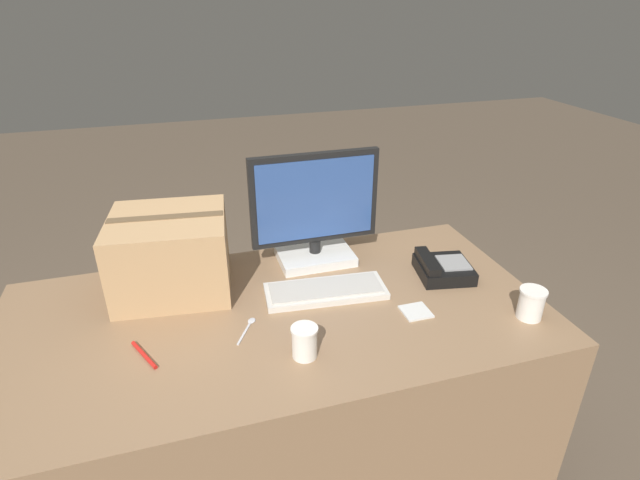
# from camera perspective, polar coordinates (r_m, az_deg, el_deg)

# --- Properties ---
(ground_plane) EXTENTS (12.00, 12.00, 0.00)m
(ground_plane) POSITION_cam_1_polar(r_m,az_deg,el_deg) (2.19, -4.22, -24.21)
(ground_plane) COLOR brown
(office_desk) EXTENTS (1.80, 0.90, 0.74)m
(office_desk) POSITION_cam_1_polar(r_m,az_deg,el_deg) (1.91, -4.60, -17.27)
(office_desk) COLOR #8C6B4C
(office_desk) RESTS_ON ground_plane
(monitor) EXTENTS (0.49, 0.21, 0.44)m
(monitor) POSITION_cam_1_polar(r_m,az_deg,el_deg) (1.89, -0.59, 2.80)
(monitor) COLOR white
(monitor) RESTS_ON office_desk
(keyboard) EXTENTS (0.43, 0.20, 0.03)m
(keyboard) POSITION_cam_1_polar(r_m,az_deg,el_deg) (1.76, 0.65, -5.80)
(keyboard) COLOR beige
(keyboard) RESTS_ON office_desk
(desk_phone) EXTENTS (0.22, 0.22, 0.08)m
(desk_phone) POSITION_cam_1_polar(r_m,az_deg,el_deg) (1.91, 13.79, -3.15)
(desk_phone) COLOR black
(desk_phone) RESTS_ON office_desk
(paper_cup_left) EXTENTS (0.08, 0.08, 0.10)m
(paper_cup_left) POSITION_cam_1_polar(r_m,az_deg,el_deg) (1.47, -1.77, -11.56)
(paper_cup_left) COLOR white
(paper_cup_left) RESTS_ON office_desk
(paper_cup_right) EXTENTS (0.09, 0.09, 0.10)m
(paper_cup_right) POSITION_cam_1_polar(r_m,az_deg,el_deg) (1.76, 22.98, -6.70)
(paper_cup_right) COLOR white
(paper_cup_right) RESTS_ON office_desk
(spoon) EXTENTS (0.08, 0.13, 0.00)m
(spoon) POSITION_cam_1_polar(r_m,az_deg,el_deg) (1.62, -8.20, -9.75)
(spoon) COLOR silver
(spoon) RESTS_ON office_desk
(cardboard_box) EXTENTS (0.43, 0.40, 0.28)m
(cardboard_box) POSITION_cam_1_polar(r_m,az_deg,el_deg) (1.81, -16.67, -1.47)
(cardboard_box) COLOR tan
(cardboard_box) RESTS_ON office_desk
(pen_marker) EXTENTS (0.08, 0.14, 0.01)m
(pen_marker) POSITION_cam_1_polar(r_m,az_deg,el_deg) (1.58, -19.47, -12.25)
(pen_marker) COLOR red
(pen_marker) RESTS_ON office_desk
(sticky_note_pad) EXTENTS (0.09, 0.09, 0.01)m
(sticky_note_pad) POSITION_cam_1_polar(r_m,az_deg,el_deg) (1.70, 10.90, -8.04)
(sticky_note_pad) COLOR silver
(sticky_note_pad) RESTS_ON office_desk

